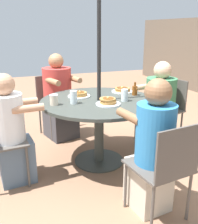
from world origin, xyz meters
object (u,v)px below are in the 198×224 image
patio_table (99,110)px  pancake_plate_b (108,102)px  drinking_glass_b (125,95)px  diner_west (152,152)px  syrup_bottle (135,90)px  diner_east (59,101)px  pancake_plate_a (79,95)px  drinking_glass_a (74,97)px  patio_chair_east (53,100)px  patio_chair_west (165,165)px  pancake_plate_c (122,90)px  coffee_cup (54,100)px  patio_chair_north (167,106)px  diner_south (12,134)px  diner_north (158,108)px

patio_table → pancake_plate_b: pancake_plate_b is taller
patio_table → drinking_glass_b: 0.33m
diner_west → syrup_bottle: 1.08m
diner_east → diner_west: 1.85m
patio_table → syrup_bottle: 0.50m
pancake_plate_a → drinking_glass_a: (0.25, -0.13, 0.04)m
patio_chair_east → drinking_glass_b: size_ratio=6.55×
patio_chair_west → drinking_glass_b: size_ratio=6.55×
pancake_plate_c → drinking_glass_a: bearing=-67.1°
drinking_glass_a → syrup_bottle: bearing=97.7°
patio_chair_west → coffee_cup: 1.27m
drinking_glass_b → patio_chair_west: bearing=-6.6°
diner_west → pancake_plate_c: (-1.17, 0.28, 0.23)m
patio_chair_north → pancake_plate_a: patio_chair_north is taller
patio_chair_north → drinking_glass_b: drinking_glass_b is taller
patio_table → pancake_plate_c: pancake_plate_c is taller
syrup_bottle → diner_west: bearing=-19.7°
diner_east → pancake_plate_a: size_ratio=4.59×
diner_west → drinking_glass_b: 0.85m
coffee_cup → syrup_bottle: bearing=94.8°
diner_south → patio_chair_west: bearing=41.1°
diner_east → diner_south: bearing=39.5°
drinking_glass_a → pancake_plate_b: bearing=64.2°
pancake_plate_b → syrup_bottle: syrup_bottle is taller
patio_table → diner_east: 0.93m
diner_south → coffee_cup: diner_south is taller
diner_east → syrup_bottle: diner_east is taller
syrup_bottle → diner_south: bearing=-83.9°
diner_south → pancake_plate_c: diner_south is taller
pancake_plate_b → coffee_cup: coffee_cup is taller
patio_chair_west → pancake_plate_b: patio_chair_west is taller
pancake_plate_b → drinking_glass_b: drinking_glass_b is taller
patio_chair_north → diner_east: diner_east is taller
drinking_glass_a → pancake_plate_a: bearing=152.7°
patio_chair_north → diner_north: diner_north is taller
syrup_bottle → diner_north: bearing=109.7°
patio_chair_north → patio_chair_west: size_ratio=1.00×
patio_chair_east → coffee_cup: size_ratio=7.81×
patio_chair_north → diner_north: 0.17m
diner_south → pancake_plate_a: 0.86m
diner_west → pancake_plate_b: (-0.73, -0.08, 0.23)m
diner_west → coffee_cup: 1.12m
patio_table → patio_chair_east: 1.10m
patio_table → syrup_bottle: (-0.06, 0.46, 0.17)m
diner_north → drinking_glass_a: size_ratio=7.99×
patio_chair_east → pancake_plate_a: patio_chair_east is taller
patio_chair_east → patio_chair_west: (2.14, 0.44, 0.00)m
pancake_plate_a → diner_east: bearing=-171.9°
patio_table → patio_chair_west: bearing=6.8°
patio_chair_north → diner_north: size_ratio=0.77×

